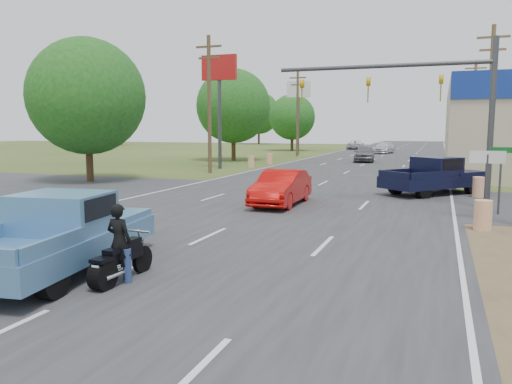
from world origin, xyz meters
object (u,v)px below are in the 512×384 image
at_px(motorcycle, 119,263).
at_px(blue_pickup, 64,232).
at_px(distant_car_grey, 364,154).
at_px(rider, 119,246).
at_px(distant_car_white, 355,145).
at_px(navy_pickup, 436,175).
at_px(distant_car_silver, 384,148).
at_px(red_convertible, 281,188).

distance_m(motorcycle, blue_pickup, 1.84).
xyz_separation_m(blue_pickup, distant_car_grey, (1.03, 41.11, -0.12)).
distance_m(rider, distant_car_white, 71.53).
distance_m(navy_pickup, distant_car_white, 54.76).
height_order(navy_pickup, distant_car_grey, navy_pickup).
height_order(motorcycle, distant_car_silver, distant_car_silver).
distance_m(red_convertible, distant_car_grey, 29.71).
relative_size(red_convertible, blue_pickup, 0.79).
height_order(rider, distant_car_white, rider).
bearing_deg(distant_car_white, blue_pickup, 91.06).
distance_m(motorcycle, rider, 0.36).
distance_m(red_convertible, navy_pickup, 8.85).
xyz_separation_m(blue_pickup, navy_pickup, (8.00, 17.64, 0.02)).
xyz_separation_m(rider, distant_car_white, (-6.36, 71.24, -0.10)).
xyz_separation_m(motorcycle, navy_pickup, (6.25, 18.00, 0.49)).
height_order(distant_car_silver, distant_car_white, distant_car_silver).
height_order(rider, navy_pickup, navy_pickup).
distance_m(distant_car_grey, distant_car_silver, 17.64).
bearing_deg(distant_car_silver, motorcycle, -80.21).
bearing_deg(red_convertible, blue_pickup, -98.94).
height_order(red_convertible, distant_car_white, red_convertible).
bearing_deg(blue_pickup, distant_car_white, 85.94).
height_order(rider, distant_car_silver, rider).
bearing_deg(distant_car_white, distant_car_grey, 98.06).
bearing_deg(motorcycle, distant_car_grey, 93.06).
distance_m(red_convertible, rider, 11.72).
xyz_separation_m(motorcycle, blue_pickup, (-1.74, 0.36, 0.48)).
bearing_deg(blue_pickup, navy_pickup, 57.83).
bearing_deg(blue_pickup, rider, -17.92).
relative_size(motorcycle, rider, 1.24).
bearing_deg(distant_car_grey, rider, -94.99).
relative_size(motorcycle, distant_car_white, 0.39).
bearing_deg(distant_car_grey, distant_car_silver, 84.03).
bearing_deg(rider, distant_car_silver, -87.23).
distance_m(navy_pickup, distant_car_silver, 41.70).
bearing_deg(distant_car_white, red_convertible, 93.41).
bearing_deg(rider, motorcycle, 90.00).
relative_size(rider, distant_car_silver, 0.33).
bearing_deg(distant_car_silver, blue_pickup, -81.90).
relative_size(navy_pickup, distant_car_grey, 1.20).
distance_m(distant_car_grey, distant_car_white, 30.35).
xyz_separation_m(motorcycle, rider, (0.00, 0.04, 0.36)).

